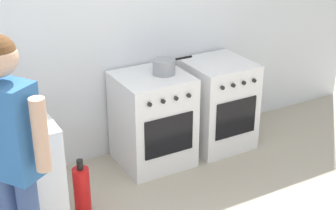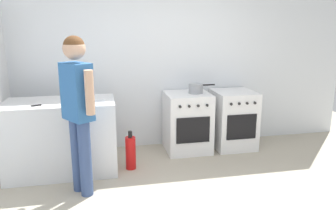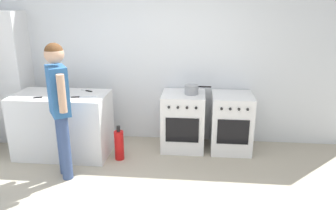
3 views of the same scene
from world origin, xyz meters
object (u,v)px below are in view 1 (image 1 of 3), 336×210
object	(u,v)px
fire_extinguisher	(82,192)
oven_right	(217,104)
oven_left	(153,119)
knife_carving	(9,126)
pot	(164,67)
person	(10,146)

from	to	relation	value
fire_extinguisher	oven_right	bearing A→B (deg)	16.86
oven_left	oven_right	bearing A→B (deg)	-0.00
oven_right	knife_carving	bearing A→B (deg)	-166.89
oven_left	oven_right	size ratio (longest dim) A/B	1.00
pot	person	xyz separation A→B (m)	(-1.56, -0.97, 0.10)
oven_left	fire_extinguisher	world-z (taller)	oven_left
oven_right	fire_extinguisher	world-z (taller)	oven_right
knife_carving	person	world-z (taller)	person
pot	knife_carving	size ratio (longest dim) A/B	1.17
person	oven_left	bearing A→B (deg)	34.32
oven_left	pot	world-z (taller)	pot
oven_right	person	distance (m)	2.44
oven_left	oven_right	world-z (taller)	same
oven_right	fire_extinguisher	bearing A→B (deg)	-163.14
knife_carving	pot	bearing A→B (deg)	17.71
oven_right	knife_carving	world-z (taller)	knife_carving
knife_carving	person	size ratio (longest dim) A/B	0.19
person	oven_right	bearing A→B (deg)	24.62
oven_left	knife_carving	distance (m)	1.50
fire_extinguisher	pot	bearing A→B (deg)	25.33
oven_left	knife_carving	xyz separation A→B (m)	(-1.34, -0.48, 0.48)
pot	fire_extinguisher	size ratio (longest dim) A/B	0.76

